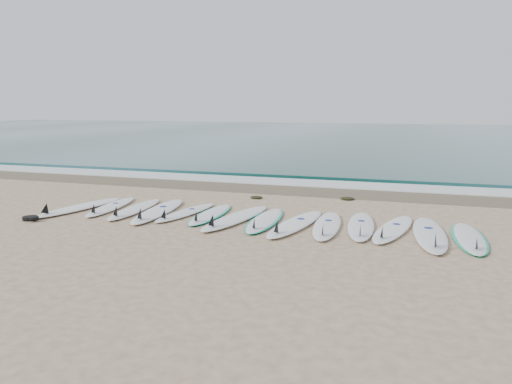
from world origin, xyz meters
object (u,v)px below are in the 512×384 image
(surfboard_0, at_px, (78,207))
(surfboard_7, at_px, (265,220))
(surfboard_13, at_px, (469,238))
(leash_coil, at_px, (31,218))

(surfboard_0, distance_m, surfboard_7, 4.68)
(surfboard_0, relative_size, surfboard_7, 1.11)
(surfboard_13, bearing_deg, surfboard_7, 174.87)
(surfboard_7, xyz_separation_m, leash_coil, (-4.92, -1.45, 0.00))
(surfboard_0, bearing_deg, leash_coil, -92.04)
(leash_coil, bearing_deg, surfboard_7, 16.39)
(surfboard_0, xyz_separation_m, leash_coil, (-0.24, -1.27, -0.01))
(surfboard_13, bearing_deg, leash_coil, -174.67)
(surfboard_0, relative_size, leash_coil, 6.07)
(surfboard_13, bearing_deg, surfboard_0, 177.29)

